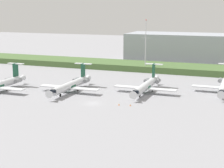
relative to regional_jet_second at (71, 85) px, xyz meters
name	(u,v)px	position (x,y,z in m)	size (l,w,h in m)	color
ground_plane	(124,85)	(14.24, 17.60, -2.54)	(500.00, 500.00, 0.00)	#939399
grass_berm	(150,67)	(14.24, 57.00, -1.08)	(320.00, 20.00, 2.91)	#4C6B38
regional_jet_second	(71,85)	(0.00, 0.00, 0.00)	(22.81, 31.00, 9.00)	silver
regional_jet_third	(146,85)	(25.89, 8.75, 0.00)	(22.81, 31.00, 9.00)	silver
antenna_mast	(145,50)	(13.78, 50.47, 7.69)	(4.40, 0.50, 24.70)	#B2B2B7
distant_hangar	(182,48)	(24.63, 86.23, 5.52)	(59.54, 26.19, 16.10)	#9EA3AD
safety_cone_front_marker	(119,104)	(22.79, -11.53, -2.26)	(0.44, 0.44, 0.55)	orange
safety_cone_mid_marker	(130,105)	(26.32, -10.99, -2.26)	(0.44, 0.44, 0.55)	orange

